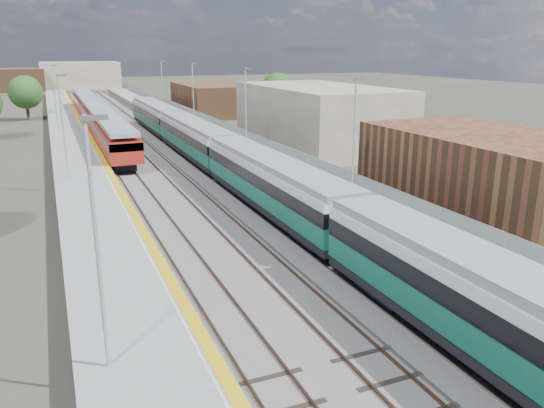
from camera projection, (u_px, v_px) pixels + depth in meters
ground at (163, 147)px, 57.14m from camera, size 320.00×320.00×0.00m
ballast_bed at (139, 145)px, 58.51m from camera, size 10.50×155.00×0.06m
tracks at (141, 142)px, 60.19m from camera, size 8.96×160.00×0.17m
platform_right at (204, 136)px, 61.15m from camera, size 4.70×155.00×8.52m
platform_left at (73, 145)px, 55.84m from camera, size 4.30×155.00×8.52m
buildings at (9, 47)px, 125.87m from camera, size 72.00×185.50×40.00m
green_train at (226, 155)px, 41.67m from camera, size 2.77×77.20×3.05m
red_train at (96, 115)px, 68.06m from camera, size 2.77×56.24×3.50m
tree_c at (25, 92)px, 77.85m from camera, size 4.85×4.85×6.57m
tree_d at (277, 90)px, 81.00m from camera, size 5.03×5.03×6.82m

